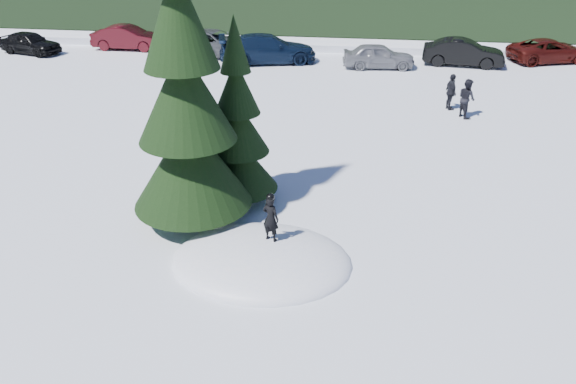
# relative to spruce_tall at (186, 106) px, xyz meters

# --- Properties ---
(ground) EXTENTS (200.00, 200.00, 0.00)m
(ground) POSITION_rel_spruce_tall_xyz_m (2.20, -1.80, -3.32)
(ground) COLOR white
(ground) RESTS_ON ground
(snow_mound) EXTENTS (4.48, 3.52, 0.96)m
(snow_mound) POSITION_rel_spruce_tall_xyz_m (2.20, -1.80, -3.32)
(snow_mound) COLOR white
(snow_mound) RESTS_ON ground
(spruce_tall) EXTENTS (3.20, 3.20, 8.60)m
(spruce_tall) POSITION_rel_spruce_tall_xyz_m (0.00, 0.00, 0.00)
(spruce_tall) COLOR black
(spruce_tall) RESTS_ON ground
(spruce_short) EXTENTS (2.20, 2.20, 5.37)m
(spruce_short) POSITION_rel_spruce_tall_xyz_m (1.00, 1.40, -1.22)
(spruce_short) COLOR black
(spruce_short) RESTS_ON ground
(child_skier) EXTENTS (0.51, 0.43, 1.20)m
(child_skier) POSITION_rel_spruce_tall_xyz_m (2.39, -1.48, -2.24)
(child_skier) COLOR black
(child_skier) RESTS_ON snow_mound
(adult_0) EXTENTS (0.89, 0.97, 1.60)m
(adult_0) POSITION_rel_spruce_tall_xyz_m (8.63, 9.79, -2.52)
(adult_0) COLOR black
(adult_0) RESTS_ON ground
(adult_1) EXTENTS (0.61, 0.97, 1.54)m
(adult_1) POSITION_rel_spruce_tall_xyz_m (8.12, 10.67, -2.55)
(adult_1) COLOR black
(adult_1) RESTS_ON ground
(car_0) EXTENTS (4.04, 2.47, 1.28)m
(car_0) POSITION_rel_spruce_tall_xyz_m (-15.07, 17.70, -2.68)
(car_0) COLOR black
(car_0) RESTS_ON ground
(car_1) EXTENTS (4.28, 1.55, 1.40)m
(car_1) POSITION_rel_spruce_tall_xyz_m (-9.79, 19.51, -2.62)
(car_1) COLOR #3A0A0F
(car_1) RESTS_ON ground
(car_2) EXTENTS (5.55, 3.64, 1.42)m
(car_2) POSITION_rel_spruce_tall_xyz_m (-4.25, 18.75, -2.61)
(car_2) COLOR #474A4E
(car_2) RESTS_ON ground
(car_3) EXTENTS (5.69, 3.47, 1.54)m
(car_3) POSITION_rel_spruce_tall_xyz_m (-0.92, 17.51, -2.55)
(car_3) COLOR black
(car_3) RESTS_ON ground
(car_4) EXTENTS (3.93, 1.89, 1.29)m
(car_4) POSITION_rel_spruce_tall_xyz_m (5.14, 17.19, -2.67)
(car_4) COLOR gray
(car_4) RESTS_ON ground
(car_5) EXTENTS (4.42, 1.96, 1.41)m
(car_5) POSITION_rel_spruce_tall_xyz_m (9.68, 18.33, -2.61)
(car_5) COLOR black
(car_5) RESTS_ON ground
(car_6) EXTENTS (4.92, 3.37, 1.25)m
(car_6) POSITION_rel_spruce_tall_xyz_m (14.54, 19.79, -2.69)
(car_6) COLOR #3E0E0B
(car_6) RESTS_ON ground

